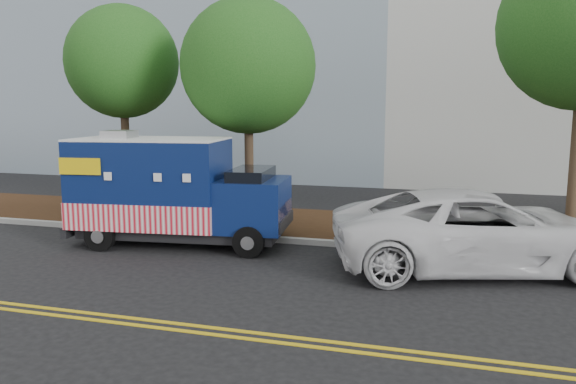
# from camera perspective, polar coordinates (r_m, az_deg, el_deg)

# --- Properties ---
(ground) EXTENTS (120.00, 120.00, 0.00)m
(ground) POSITION_cam_1_polar(r_m,az_deg,el_deg) (13.85, -4.53, -6.33)
(ground) COLOR black
(ground) RESTS_ON ground
(curb) EXTENTS (120.00, 0.18, 0.15)m
(curb) POSITION_cam_1_polar(r_m,az_deg,el_deg) (15.11, -2.65, -4.73)
(curb) COLOR #9E9E99
(curb) RESTS_ON ground
(mulch_strip) EXTENTS (120.00, 4.00, 0.15)m
(mulch_strip) POSITION_cam_1_polar(r_m,az_deg,el_deg) (17.06, -0.37, -3.14)
(mulch_strip) COLOR black
(mulch_strip) RESTS_ON ground
(centerline_near) EXTENTS (120.00, 0.10, 0.01)m
(centerline_near) POSITION_cam_1_polar(r_m,az_deg,el_deg) (10.02, -13.79, -12.55)
(centerline_near) COLOR gold
(centerline_near) RESTS_ON ground
(centerline_far) EXTENTS (120.00, 0.10, 0.01)m
(centerline_far) POSITION_cam_1_polar(r_m,az_deg,el_deg) (9.82, -14.53, -13.03)
(centerline_far) COLOR gold
(centerline_far) RESTS_ON ground
(tree_a) EXTENTS (3.53, 3.53, 6.73)m
(tree_a) POSITION_cam_1_polar(r_m,az_deg,el_deg) (18.89, -16.49, 12.51)
(tree_a) COLOR #38281C
(tree_a) RESTS_ON ground
(tree_b) EXTENTS (3.86, 3.86, 6.65)m
(tree_b) POSITION_cam_1_polar(r_m,az_deg,el_deg) (16.40, -4.08, 12.61)
(tree_b) COLOR #38281C
(tree_b) RESTS_ON ground
(sign_post) EXTENTS (0.06, 0.06, 2.40)m
(sign_post) POSITION_cam_1_polar(r_m,az_deg,el_deg) (16.73, -13.16, 0.30)
(sign_post) COLOR #473828
(sign_post) RESTS_ON ground
(food_truck) EXTENTS (5.82, 2.72, 2.96)m
(food_truck) POSITION_cam_1_polar(r_m,az_deg,el_deg) (14.86, -11.94, -0.16)
(food_truck) COLOR black
(food_truck) RESTS_ON ground
(white_car) EXTENTS (6.95, 4.63, 1.77)m
(white_car) POSITION_cam_1_polar(r_m,az_deg,el_deg) (13.05, 18.79, -3.72)
(white_car) COLOR silver
(white_car) RESTS_ON ground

